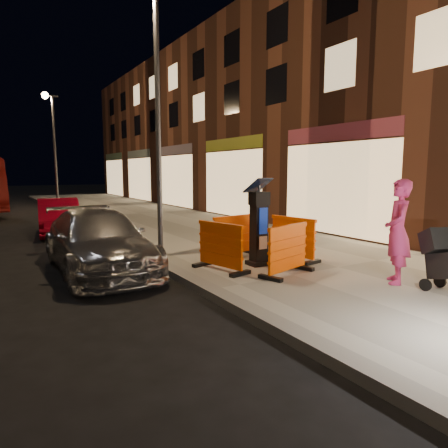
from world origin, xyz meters
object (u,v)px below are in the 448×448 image
parking_kiosk (259,224)px  car_red (60,234)px  barrier_back (235,236)px  man (398,232)px  barrier_kerbside (220,247)px  car_silver (100,270)px  barrier_bldgside (293,239)px  barrier_front (288,250)px

parking_kiosk → car_red: (-2.81, 7.71, -1.02)m
barrier_back → man: size_ratio=0.67×
car_red → barrier_kerbside: bearing=-70.5°
parking_kiosk → car_silver: bearing=136.2°
parking_kiosk → car_silver: size_ratio=0.39×
car_red → barrier_bldgside: bearing=-58.1°
barrier_kerbside → man: size_ratio=0.67×
parking_kiosk → barrier_kerbside: parking_kiosk is taller
car_silver → car_red: (0.10, 5.84, 0.00)m
barrier_front → car_silver: bearing=119.8°
parking_kiosk → car_red: size_ratio=0.47×
barrier_front → barrier_back: 1.90m
barrier_back → car_silver: (-2.91, 0.92, -0.64)m
barrier_front → car_silver: 4.10m
barrier_kerbside → car_red: bearing=0.5°
barrier_kerbside → barrier_bldgside: size_ratio=1.00×
parking_kiosk → barrier_bldgside: bearing=-11.1°
car_silver → man: 6.08m
barrier_front → man: size_ratio=0.67×
barrier_back → barrier_kerbside: same height
barrier_kerbside → man: bearing=-149.9°
barrier_bldgside → car_silver: 4.33m
barrier_back → barrier_bldgside: same height
barrier_front → barrier_bldgside: bearing=28.9°
barrier_kerbside → man: (2.25, -2.40, 0.44)m
barrier_kerbside → barrier_bldgside: 1.90m
barrier_bldgside → car_red: 8.60m
barrier_front → car_silver: barrier_front is taller
parking_kiosk → barrier_kerbside: (-0.95, 0.00, -0.39)m
man → barrier_back: bearing=-114.3°
barrier_back → man: man is taller
parking_kiosk → car_red: 8.27m
parking_kiosk → car_silver: (-2.91, 1.87, -1.02)m
barrier_kerbside → barrier_bldgside: same height
barrier_front → barrier_bldgside: 1.34m
barrier_front → car_silver: (-2.91, 2.82, -0.64)m
car_red → man: 10.96m
barrier_kerbside → car_red: 7.96m
parking_kiosk → barrier_front: (0.00, -0.95, -0.39)m
barrier_front → car_red: 9.13m
barrier_back → barrier_front: bearing=-98.1°
barrier_back → barrier_bldgside: size_ratio=1.00×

